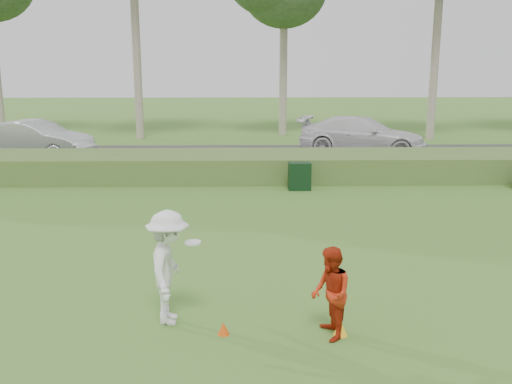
{
  "coord_description": "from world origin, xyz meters",
  "views": [
    {
      "loc": [
        -0.27,
        -8.6,
        4.2
      ],
      "look_at": [
        0.0,
        4.0,
        1.3
      ],
      "focal_mm": 40.0,
      "sensor_mm": 36.0,
      "label": 1
    }
  ],
  "objects_px": {
    "player_white": "(169,267)",
    "car_mid": "(36,140)",
    "utility_cabinet": "(300,176)",
    "player_red": "(331,294)",
    "cone_orange": "(223,328)",
    "car_right": "(362,135)",
    "cone_yellow": "(340,328)"
  },
  "relations": [
    {
      "from": "player_white",
      "to": "car_mid",
      "type": "distance_m",
      "value": 17.82
    },
    {
      "from": "car_mid",
      "to": "utility_cabinet",
      "type": "bearing_deg",
      "value": -103.89
    },
    {
      "from": "player_red",
      "to": "cone_orange",
      "type": "bearing_deg",
      "value": -101.31
    },
    {
      "from": "player_red",
      "to": "car_right",
      "type": "xyz_separation_m",
      "value": [
        4.11,
        17.77,
        0.17
      ]
    },
    {
      "from": "player_red",
      "to": "cone_yellow",
      "type": "distance_m",
      "value": 0.63
    },
    {
      "from": "player_red",
      "to": "cone_orange",
      "type": "height_order",
      "value": "player_red"
    },
    {
      "from": "cone_orange",
      "to": "cone_yellow",
      "type": "xyz_separation_m",
      "value": [
        1.83,
        -0.06,
        0.02
      ]
    },
    {
      "from": "player_red",
      "to": "car_mid",
      "type": "distance_m",
      "value": 19.6
    },
    {
      "from": "cone_yellow",
      "to": "car_mid",
      "type": "distance_m",
      "value": 19.65
    },
    {
      "from": "player_red",
      "to": "car_right",
      "type": "height_order",
      "value": "car_right"
    },
    {
      "from": "cone_orange",
      "to": "car_right",
      "type": "xyz_separation_m",
      "value": [
        5.77,
        17.64,
        0.79
      ]
    },
    {
      "from": "cone_yellow",
      "to": "car_mid",
      "type": "height_order",
      "value": "car_mid"
    },
    {
      "from": "player_red",
      "to": "car_right",
      "type": "relative_size",
      "value": 0.25
    },
    {
      "from": "cone_yellow",
      "to": "car_right",
      "type": "height_order",
      "value": "car_right"
    },
    {
      "from": "cone_orange",
      "to": "car_right",
      "type": "distance_m",
      "value": 18.58
    },
    {
      "from": "player_red",
      "to": "car_mid",
      "type": "xyz_separation_m",
      "value": [
        -10.35,
        16.64,
        0.15
      ]
    },
    {
      "from": "cone_yellow",
      "to": "car_right",
      "type": "distance_m",
      "value": 18.16
    },
    {
      "from": "player_red",
      "to": "cone_orange",
      "type": "relative_size",
      "value": 7.12
    },
    {
      "from": "player_white",
      "to": "cone_yellow",
      "type": "distance_m",
      "value": 2.9
    },
    {
      "from": "player_white",
      "to": "cone_yellow",
      "type": "height_order",
      "value": "player_white"
    },
    {
      "from": "utility_cabinet",
      "to": "car_mid",
      "type": "height_order",
      "value": "car_mid"
    },
    {
      "from": "car_right",
      "to": "cone_yellow",
      "type": "bearing_deg",
      "value": -174.5
    },
    {
      "from": "player_white",
      "to": "cone_orange",
      "type": "relative_size",
      "value": 9.21
    },
    {
      "from": "player_red",
      "to": "car_mid",
      "type": "height_order",
      "value": "car_mid"
    },
    {
      "from": "player_red",
      "to": "car_mid",
      "type": "bearing_deg",
      "value": -154.99
    },
    {
      "from": "player_white",
      "to": "player_red",
      "type": "distance_m",
      "value": 2.63
    },
    {
      "from": "cone_yellow",
      "to": "utility_cabinet",
      "type": "relative_size",
      "value": 0.27
    },
    {
      "from": "player_red",
      "to": "utility_cabinet",
      "type": "xyz_separation_m",
      "value": [
        0.54,
        10.45,
        -0.27
      ]
    },
    {
      "from": "player_white",
      "to": "cone_orange",
      "type": "xyz_separation_m",
      "value": [
        0.89,
        -0.49,
        -0.84
      ]
    },
    {
      "from": "car_right",
      "to": "utility_cabinet",
      "type": "bearing_deg",
      "value": 171.99
    },
    {
      "from": "utility_cabinet",
      "to": "player_white",
      "type": "bearing_deg",
      "value": -108.31
    },
    {
      "from": "utility_cabinet",
      "to": "car_mid",
      "type": "bearing_deg",
      "value": 149.48
    }
  ]
}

